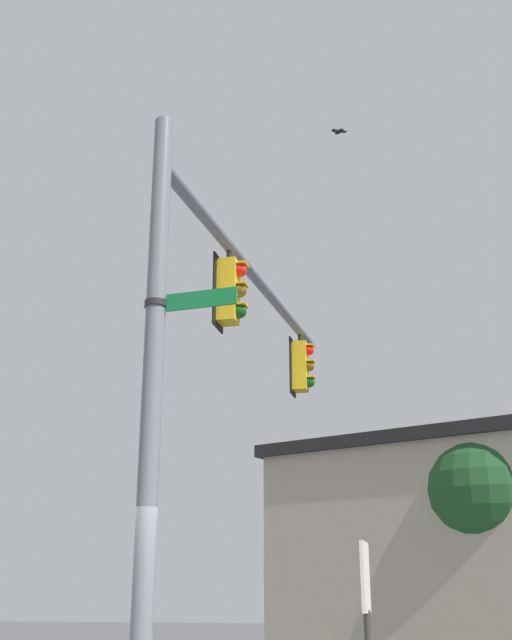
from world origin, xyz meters
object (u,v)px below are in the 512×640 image
at_px(historical_marker, 367,610).
at_px(bird_flying, 339,131).
at_px(traffic_light_nearest_pole, 230,291).
at_px(street_name_sign, 178,302).
at_px(traffic_light_mid_inner, 301,366).

bearing_deg(historical_marker, bird_flying, -172.38).
bearing_deg(traffic_light_nearest_pole, historical_marker, 47.91).
height_order(bird_flying, historical_marker, bird_flying).
bearing_deg(historical_marker, traffic_light_nearest_pole, -132.09).
xyz_separation_m(street_name_sign, historical_marker, (-0.72, 2.07, -3.56)).
height_order(traffic_light_nearest_pole, traffic_light_mid_inner, same).
bearing_deg(traffic_light_nearest_pole, traffic_light_mid_inner, 176.04).
distance_m(traffic_light_nearest_pole, street_name_sign, 2.92).
xyz_separation_m(traffic_light_mid_inner, street_name_sign, (7.22, -0.22, -1.17)).
relative_size(street_name_sign, bird_flying, 3.25).
distance_m(traffic_light_mid_inner, bird_flying, 5.01).
distance_m(traffic_light_nearest_pole, traffic_light_mid_inner, 4.56).
bearing_deg(traffic_light_mid_inner, street_name_sign, -1.78).
distance_m(traffic_light_mid_inner, historical_marker, 8.25).
distance_m(traffic_light_nearest_pole, bird_flying, 5.75).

